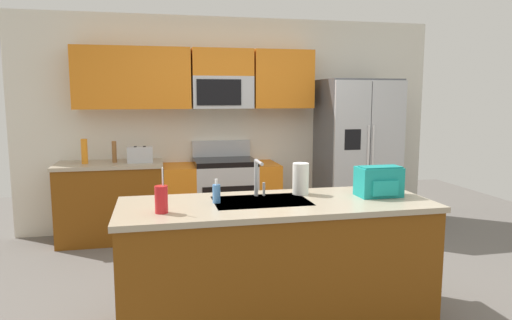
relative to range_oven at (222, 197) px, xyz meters
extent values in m
plane|color=#66605B|center=(0.20, -1.80, -0.44)|extent=(9.00, 9.00, 0.00)
cube|color=silver|center=(0.20, 0.35, 0.86)|extent=(5.20, 0.10, 2.60)
cube|color=orange|center=(-1.30, 0.14, 1.41)|extent=(0.70, 0.32, 0.70)
cube|color=orange|center=(-0.65, 0.14, 1.41)|extent=(0.61, 0.32, 0.70)
cube|color=orange|center=(0.78, 0.14, 1.41)|extent=(0.73, 0.32, 0.70)
cube|color=#B7BABF|center=(0.04, 0.14, 1.25)|extent=(0.72, 0.32, 0.38)
cube|color=black|center=(-0.02, -0.03, 1.25)|extent=(0.52, 0.01, 0.30)
cube|color=orange|center=(0.04, 0.14, 1.60)|extent=(0.72, 0.32, 0.32)
cube|color=brown|center=(-1.28, 0.00, -0.01)|extent=(1.15, 0.60, 0.86)
cube|color=tan|center=(-1.28, 0.00, 0.44)|extent=(1.18, 0.63, 0.04)
cube|color=#B7BABF|center=(0.04, 0.00, -0.02)|extent=(0.72, 0.60, 0.84)
cube|color=black|center=(0.04, -0.31, 0.01)|extent=(0.60, 0.01, 0.36)
cube|color=black|center=(0.04, 0.00, 0.43)|extent=(0.72, 0.60, 0.06)
cube|color=#B7BABF|center=(0.04, 0.27, 0.56)|extent=(0.72, 0.06, 0.20)
cube|color=orange|center=(-0.50, 0.00, -0.02)|extent=(0.36, 0.60, 0.84)
cube|color=orange|center=(0.54, 0.00, -0.02)|extent=(0.28, 0.60, 0.84)
cube|color=#4C4F54|center=(1.70, -0.05, 0.48)|extent=(0.90, 0.70, 1.85)
cube|color=#B7BABF|center=(1.47, -0.42, 0.48)|extent=(0.44, 0.04, 1.81)
cube|color=#B7BABF|center=(1.92, -0.42, 0.48)|extent=(0.44, 0.04, 1.81)
cylinder|color=silver|center=(1.67, -0.45, 0.57)|extent=(0.02, 0.02, 0.60)
cylinder|color=silver|center=(1.73, -0.45, 0.57)|extent=(0.02, 0.02, 0.60)
cube|color=black|center=(1.47, -0.44, 0.70)|extent=(0.20, 0.00, 0.24)
cube|color=brown|center=(0.07, -2.29, -0.01)|extent=(2.18, 0.79, 0.86)
cube|color=tan|center=(0.07, -2.29, 0.44)|extent=(2.22, 0.83, 0.04)
cube|color=#B7BABF|center=(-0.03, -2.24, 0.44)|extent=(0.68, 0.44, 0.03)
cube|color=#B7BABF|center=(-0.94, -0.05, 0.55)|extent=(0.28, 0.16, 0.18)
cube|color=black|center=(-0.99, -0.05, 0.63)|extent=(0.03, 0.11, 0.01)
cube|color=black|center=(-0.89, -0.05, 0.63)|extent=(0.03, 0.11, 0.01)
cylinder|color=brown|center=(-1.22, 0.00, 0.58)|extent=(0.05, 0.05, 0.24)
cylinder|color=orange|center=(-1.54, -0.03, 0.60)|extent=(0.07, 0.07, 0.28)
cylinder|color=#B7BABF|center=(-0.03, -2.07, 0.60)|extent=(0.03, 0.03, 0.28)
cylinder|color=#B7BABF|center=(-0.03, -2.17, 0.73)|extent=(0.02, 0.20, 0.02)
cylinder|color=#B7BABF|center=(0.03, -2.07, 0.51)|extent=(0.02, 0.02, 0.10)
cylinder|color=red|center=(-0.73, -2.44, 0.55)|extent=(0.08, 0.08, 0.18)
cylinder|color=white|center=(-0.72, -2.44, 0.68)|extent=(0.01, 0.03, 0.14)
cylinder|color=#4C8CD8|center=(-0.35, -2.24, 0.52)|extent=(0.06, 0.06, 0.13)
cylinder|color=white|center=(-0.35, -2.24, 0.61)|extent=(0.02, 0.02, 0.04)
cylinder|color=white|center=(0.32, -2.08, 0.58)|extent=(0.12, 0.12, 0.24)
cube|color=teal|center=(0.87, -2.27, 0.57)|extent=(0.32, 0.20, 0.22)
cube|color=#157D79|center=(0.87, -2.29, 0.67)|extent=(0.30, 0.14, 0.03)
cube|color=teal|center=(0.87, -2.38, 0.54)|extent=(0.20, 0.03, 0.11)
camera|label=1|loc=(-0.76, -5.41, 1.20)|focal=32.42mm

